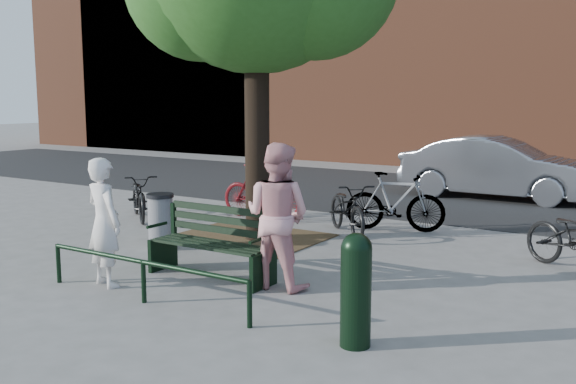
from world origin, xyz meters
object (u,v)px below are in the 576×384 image
Objects in this scene: bollard at (356,286)px; park_bench at (214,241)px; person_right at (277,216)px; litter_bin at (161,221)px; bicycle_c at (347,209)px; parked_car at (498,168)px; person_left at (104,222)px.

park_bench is at bearing 156.69° from bollard.
litter_bin is at bearing -16.97° from person_right.
bicycle_c is at bearing 85.06° from park_bench.
bicycle_c is 5.48m from parked_car.
parked_car is at bearing 97.25° from bollard.
park_bench is 1.00× the size of bicycle_c.
park_bench reaches higher than litter_bin.
litter_bin is at bearing 158.14° from parked_car.
person_left is 9.91m from parked_car.
bicycle_c is at bearing -79.83° from person_right.
bollard reaches higher than litter_bin.
parked_car is (3.10, 7.81, 0.28)m from litter_bin.
person_right is 1.64× the size of bollard.
person_right is at bearing 176.84° from parked_car.
park_bench is 1.04m from person_right.
bollard is 9.82m from parked_car.
person_left is at bearing -66.11° from litter_bin.
bicycle_c is (0.28, 3.25, -0.02)m from park_bench.
bollard is at bearing -169.23° from person_left.
park_bench is 8.72m from parked_car.
person_left is 1.47× the size of bollard.
park_bench is 2.02× the size of litter_bin.
parked_car is at bearing -94.71° from person_right.
person_right is at bearing -15.23° from litter_bin.
person_left is 2.04m from litter_bin.
parked_car is (1.11, 5.36, 0.26)m from bicycle_c.
person_right reaches higher than person_left.
person_left is 3.54m from bollard.
person_left is 0.37× the size of parked_car.
litter_bin is at bearing 156.04° from bollard.
bicycle_c is at bearing 168.09° from parked_car.
bollard is 0.63× the size of bicycle_c.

